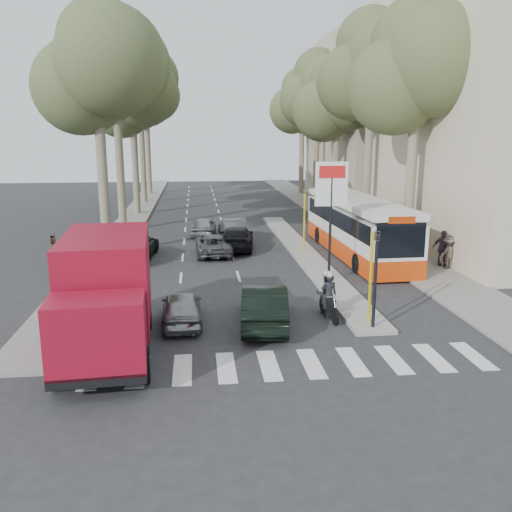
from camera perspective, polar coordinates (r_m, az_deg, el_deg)
The scene contains 31 objects.
ground at distance 20.48m, azimuth 2.11°, elevation -6.76°, with size 120.00×120.00×0.00m, color #28282B.
sidewalk_right at distance 46.06m, azimuth 8.17°, elevation 4.23°, with size 3.20×70.00×0.12m, color gray.
median_left at distance 47.84m, azimuth -12.47°, elevation 4.38°, with size 2.40×64.00×0.12m, color gray.
traffic_island at distance 31.44m, azimuth 5.04°, elevation 0.34°, with size 1.50×26.00×0.16m, color gray.
building_near at distance 36.17m, azimuth 25.12°, elevation 15.07°, with size 11.00×18.00×18.00m, color beige.
building_far at distance 56.18m, azimuth 13.12°, elevation 13.69°, with size 11.00×20.00×16.00m, color #B7A88E.
billboard at distance 25.05m, azimuth 7.90°, elevation 5.47°, with size 1.50×12.10×5.60m.
traffic_light_island at distance 19.13m, azimuth 12.52°, elevation -0.71°, with size 0.16×0.41×3.60m.
traffic_light_left at distance 19.19m, azimuth -20.41°, elevation -1.18°, with size 0.16×0.41×3.60m.
tree_l_a at distance 31.78m, azimuth -16.24°, elevation 18.72°, with size 7.40×7.20×14.10m.
tree_l_b at distance 39.74m, azimuth -14.45°, elevation 18.55°, with size 7.40×7.20×14.88m.
tree_l_c at distance 47.55m, azimuth -12.78°, elevation 16.38°, with size 7.40×7.20×13.71m.
tree_l_d at distance 55.63m, azimuth -12.06°, elevation 17.64°, with size 7.40×7.20×15.66m.
tree_l_e at distance 63.51m, azimuth -11.40°, elevation 16.11°, with size 7.40×7.20×14.49m.
tree_r_a at distance 31.76m, azimuth 16.81°, elevation 18.69°, with size 7.40×7.20×14.10m.
tree_r_b at distance 39.37m, azimuth 12.29°, elevation 19.22°, with size 7.40×7.20×15.27m.
tree_r_c at distance 46.82m, azimuth 8.74°, elevation 16.18°, with size 7.40×7.20×13.32m.
tree_r_d at distance 54.69m, azimuth 6.64°, elevation 17.19°, with size 7.40×7.20×14.88m.
tree_r_e at distance 62.47m, azimuth 5.02°, elevation 16.04°, with size 7.40×7.20×14.10m.
silver_hatchback at distance 20.11m, azimuth -7.84°, elevation -5.41°, with size 1.44×3.59×1.22m, color #929399.
dark_hatchback at distance 19.74m, azimuth 0.88°, elevation -5.19°, with size 1.60×4.59×1.51m, color black.
queue_car_a at distance 31.20m, azimuth -4.50°, elevation 1.21°, with size 1.97×4.26×1.18m, color #515359.
queue_car_b at distance 32.54m, azimuth -2.05°, elevation 1.91°, with size 1.95×4.79×1.39m, color black.
queue_car_c at distance 36.94m, azimuth -5.53°, elevation 3.10°, with size 1.53×3.81×1.30m, color #919598.
queue_car_d at distance 35.40m, azimuth -2.41°, elevation 2.83°, with size 1.51×4.34×1.43m, color #515559.
queue_car_e at distance 30.78m, azimuth -12.61°, elevation 1.05°, with size 2.07×5.08×1.48m, color black.
red_truck at distance 17.75m, azimuth -15.50°, elevation -3.74°, with size 3.05×7.05×3.68m.
city_bus at distance 31.32m, azimuth 10.60°, elevation 3.18°, with size 3.06×12.49×3.27m.
motorcycle at distance 20.83m, azimuth 7.52°, elevation -4.12°, with size 0.80×2.15×1.83m.
pedestrian_near at distance 29.44m, azimuth 19.09°, elevation 0.75°, with size 1.10×0.54×1.88m, color #45344F.
pedestrian_far at distance 29.09m, azimuth 19.58°, elevation 0.33°, with size 1.05×0.47×1.63m, color #625749.
Camera 1 is at (-2.88, -19.08, 6.88)m, focal length 38.00 mm.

